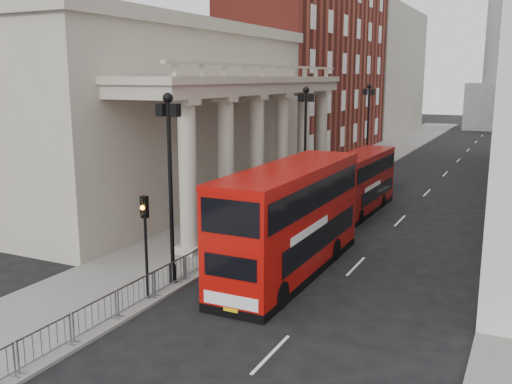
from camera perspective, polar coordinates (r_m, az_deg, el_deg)
ground at (r=22.67m, az=-12.77°, el=-12.46°), size 260.00×260.00×0.00m
sidewalk_west at (r=49.61m, az=6.44°, el=0.90°), size 6.00×140.00×0.12m
kerb at (r=48.72m, az=9.70°, el=0.63°), size 0.20×140.00×0.14m
portico_building at (r=41.59m, az=-8.98°, el=7.07°), size 9.00×28.00×12.00m
brick_building at (r=68.29m, az=5.79°, el=13.01°), size 9.00×32.00×22.00m
west_building_far at (r=98.90m, az=12.37°, el=11.73°), size 9.00×30.00×20.00m
monument_column at (r=108.46m, az=22.85°, el=14.24°), size 8.00×8.00×54.20m
lamp_post_south at (r=24.68m, az=-8.58°, el=1.60°), size 1.05×0.44×8.32m
lamp_post_mid at (r=38.79m, az=4.95°, el=5.24°), size 1.05×0.44×8.32m
lamp_post_north at (r=53.97m, az=11.13°, el=6.81°), size 1.05×0.44×8.32m
traffic_light at (r=23.41m, az=-11.04°, el=-3.55°), size 0.28×0.33×4.30m
crowd_barriers at (r=24.24m, az=-10.18°, el=-9.04°), size 0.50×18.75×1.10m
bus_near at (r=26.49m, az=3.47°, el=-2.61°), size 2.89×11.77×5.08m
bus_far at (r=39.48m, az=10.41°, el=1.09°), size 2.47×9.38×4.03m
pedestrian_a at (r=37.79m, az=-2.99°, el=-0.99°), size 0.72×0.66×1.65m
pedestrian_b at (r=41.26m, az=1.98°, el=0.10°), size 0.90×0.75×1.69m
pedestrian_c at (r=38.40m, az=0.97°, el=-0.60°), size 1.05×0.82×1.89m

